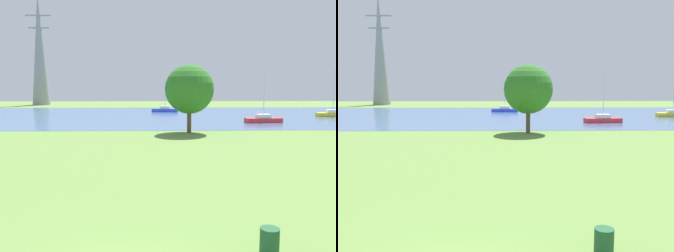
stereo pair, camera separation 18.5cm
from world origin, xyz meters
The scene contains 8 objects.
ground_plane centered at (0.00, 22.00, 0.00)m, with size 160.00×160.00×0.00m, color olive.
litter_bin centered at (4.24, 1.98, 0.40)m, with size 0.56×0.56×0.80m, color #1E512D.
water_surface centered at (0.00, 50.00, 0.01)m, with size 140.00×40.00×0.02m, color #4B6B9B.
sailboat_yellow centered at (28.38, 46.45, 0.47)m, with size 4.93×1.99×7.51m.
sailboat_red centered at (14.90, 38.06, 0.46)m, with size 4.93×2.01×6.40m.
sailboat_blue centered at (2.28, 56.99, 0.45)m, with size 4.95×2.11×5.48m.
tree_mid_shore centered at (4.22, 28.30, 4.49)m, with size 5.03×5.03×7.02m.
electricity_pylon centered at (-28.64, 82.48, 13.83)m, with size 6.40×4.40×27.63m.
Camera 2 is at (1.23, -7.60, 4.88)m, focal length 37.49 mm.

